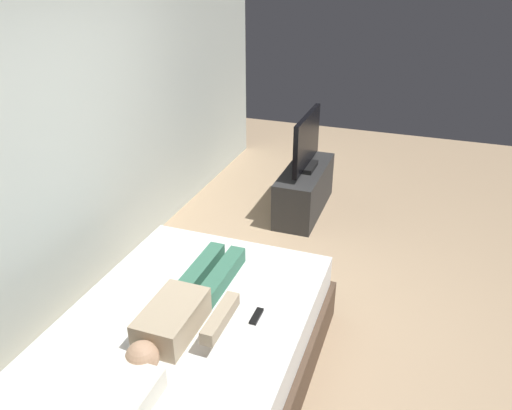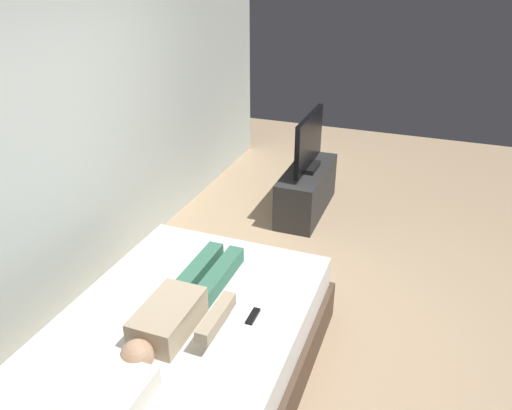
{
  "view_description": "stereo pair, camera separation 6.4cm",
  "coord_description": "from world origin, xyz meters",
  "px_view_note": "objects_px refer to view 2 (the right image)",
  "views": [
    {
      "loc": [
        -2.77,
        -0.68,
        2.52
      ],
      "look_at": [
        0.63,
        0.54,
        0.69
      ],
      "focal_mm": 34.73,
      "sensor_mm": 36.0,
      "label": 1
    },
    {
      "loc": [
        -2.75,
        -0.74,
        2.52
      ],
      "look_at": [
        0.63,
        0.54,
        0.69
      ],
      "focal_mm": 34.73,
      "sensor_mm": 36.0,
      "label": 2
    }
  ],
  "objects_px": {
    "person": "(182,306)",
    "remote": "(253,316)",
    "bed": "(181,354)",
    "tv": "(309,143)",
    "pillow": "(105,402)",
    "tv_stand": "(306,190)"
  },
  "relations": [
    {
      "from": "remote",
      "to": "tv",
      "type": "distance_m",
      "value": 2.52
    },
    {
      "from": "pillow",
      "to": "tv",
      "type": "relative_size",
      "value": 0.55
    },
    {
      "from": "person",
      "to": "remote",
      "type": "relative_size",
      "value": 8.4
    },
    {
      "from": "bed",
      "to": "tv_stand",
      "type": "distance_m",
      "value": 2.67
    },
    {
      "from": "person",
      "to": "tv",
      "type": "distance_m",
      "value": 2.64
    },
    {
      "from": "bed",
      "to": "remote",
      "type": "distance_m",
      "value": 0.54
    },
    {
      "from": "tv_stand",
      "to": "bed",
      "type": "bearing_deg",
      "value": 178.34
    },
    {
      "from": "bed",
      "to": "tv",
      "type": "relative_size",
      "value": 2.37
    },
    {
      "from": "pillow",
      "to": "tv_stand",
      "type": "relative_size",
      "value": 0.44
    },
    {
      "from": "bed",
      "to": "remote",
      "type": "height_order",
      "value": "remote"
    },
    {
      "from": "bed",
      "to": "pillow",
      "type": "distance_m",
      "value": 0.8
    },
    {
      "from": "bed",
      "to": "remote",
      "type": "xyz_separation_m",
      "value": [
        0.18,
        -0.42,
        0.29
      ]
    },
    {
      "from": "bed",
      "to": "person",
      "type": "relative_size",
      "value": 1.65
    },
    {
      "from": "remote",
      "to": "tv",
      "type": "height_order",
      "value": "tv"
    },
    {
      "from": "person",
      "to": "remote",
      "type": "xyz_separation_m",
      "value": [
        0.15,
        -0.4,
        -0.07
      ]
    },
    {
      "from": "bed",
      "to": "remote",
      "type": "bearing_deg",
      "value": -66.67
    },
    {
      "from": "person",
      "to": "tv_stand",
      "type": "bearing_deg",
      "value": -1.41
    },
    {
      "from": "person",
      "to": "tv",
      "type": "relative_size",
      "value": 1.43
    },
    {
      "from": "person",
      "to": "bed",
      "type": "bearing_deg",
      "value": 156.59
    },
    {
      "from": "person",
      "to": "remote",
      "type": "height_order",
      "value": "person"
    },
    {
      "from": "pillow",
      "to": "tv_stand",
      "type": "bearing_deg",
      "value": -1.31
    },
    {
      "from": "remote",
      "to": "tv_stand",
      "type": "bearing_deg",
      "value": 7.79
    }
  ]
}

